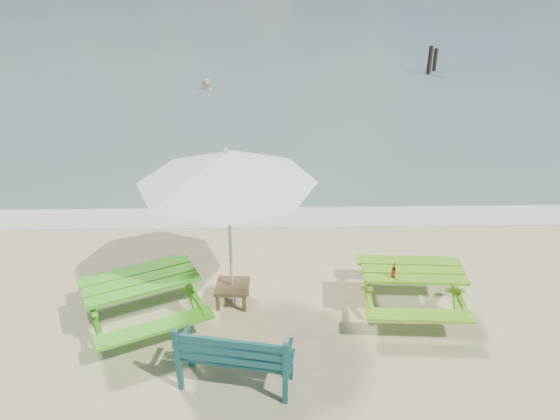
{
  "coord_description": "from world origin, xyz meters",
  "views": [
    {
      "loc": [
        0.13,
        -5.56,
        5.41
      ],
      "look_at": [
        0.29,
        3.0,
        1.0
      ],
      "focal_mm": 35.0,
      "sensor_mm": 36.0,
      "label": 1
    }
  ],
  "objects_px": {
    "picnic_table_right": "(411,290)",
    "park_bench": "(236,367)",
    "side_table": "(233,293)",
    "patio_umbrella": "(227,168)",
    "beer_bottle": "(393,272)",
    "swimmer": "(208,100)",
    "picnic_table_left": "(143,301)"
  },
  "relations": [
    {
      "from": "picnic_table_right",
      "to": "park_bench",
      "type": "relative_size",
      "value": 1.17
    },
    {
      "from": "side_table",
      "to": "park_bench",
      "type": "bearing_deg",
      "value": -85.12
    },
    {
      "from": "patio_umbrella",
      "to": "beer_bottle",
      "type": "xyz_separation_m",
      "value": [
        2.46,
        -0.41,
        -1.55
      ]
    },
    {
      "from": "park_bench",
      "to": "side_table",
      "type": "relative_size",
      "value": 2.76
    },
    {
      "from": "park_bench",
      "to": "beer_bottle",
      "type": "distance_m",
      "value": 2.74
    },
    {
      "from": "swimmer",
      "to": "side_table",
      "type": "bearing_deg",
      "value": -82.5
    },
    {
      "from": "picnic_table_left",
      "to": "swimmer",
      "type": "height_order",
      "value": "picnic_table_left"
    },
    {
      "from": "beer_bottle",
      "to": "swimmer",
      "type": "bearing_deg",
      "value": 107.03
    },
    {
      "from": "picnic_table_left",
      "to": "side_table",
      "type": "distance_m",
      "value": 1.42
    },
    {
      "from": "picnic_table_left",
      "to": "beer_bottle",
      "type": "height_order",
      "value": "beer_bottle"
    },
    {
      "from": "park_bench",
      "to": "beer_bottle",
      "type": "bearing_deg",
      "value": 30.51
    },
    {
      "from": "picnic_table_left",
      "to": "swimmer",
      "type": "xyz_separation_m",
      "value": [
        -0.43,
        13.84,
        -0.81
      ]
    },
    {
      "from": "park_bench",
      "to": "side_table",
      "type": "bearing_deg",
      "value": 94.88
    },
    {
      "from": "side_table",
      "to": "patio_umbrella",
      "type": "bearing_deg",
      "value": 90.0
    },
    {
      "from": "side_table",
      "to": "swimmer",
      "type": "height_order",
      "value": "swimmer"
    },
    {
      "from": "side_table",
      "to": "beer_bottle",
      "type": "xyz_separation_m",
      "value": [
        2.46,
        -0.41,
        0.65
      ]
    },
    {
      "from": "side_table",
      "to": "beer_bottle",
      "type": "height_order",
      "value": "beer_bottle"
    },
    {
      "from": "picnic_table_right",
      "to": "beer_bottle",
      "type": "bearing_deg",
      "value": -150.38
    },
    {
      "from": "picnic_table_right",
      "to": "park_bench",
      "type": "distance_m",
      "value": 3.1
    },
    {
      "from": "beer_bottle",
      "to": "swimmer",
      "type": "distance_m",
      "value": 14.48
    },
    {
      "from": "picnic_table_right",
      "to": "park_bench",
      "type": "height_order",
      "value": "park_bench"
    },
    {
      "from": "picnic_table_right",
      "to": "beer_bottle",
      "type": "distance_m",
      "value": 0.62
    },
    {
      "from": "picnic_table_right",
      "to": "side_table",
      "type": "xyz_separation_m",
      "value": [
        -2.82,
        0.21,
        -0.18
      ]
    },
    {
      "from": "swimmer",
      "to": "park_bench",
      "type": "bearing_deg",
      "value": -82.81
    },
    {
      "from": "picnic_table_left",
      "to": "swimmer",
      "type": "relative_size",
      "value": 1.38
    },
    {
      "from": "picnic_table_right",
      "to": "patio_umbrella",
      "type": "distance_m",
      "value": 3.47
    },
    {
      "from": "picnic_table_left",
      "to": "beer_bottle",
      "type": "xyz_separation_m",
      "value": [
        3.79,
        0.05,
        0.45
      ]
    },
    {
      "from": "park_bench",
      "to": "patio_umbrella",
      "type": "xyz_separation_m",
      "value": [
        -0.15,
        1.77,
        2.09
      ]
    },
    {
      "from": "side_table",
      "to": "beer_bottle",
      "type": "relative_size",
      "value": 2.35
    },
    {
      "from": "side_table",
      "to": "swimmer",
      "type": "xyz_separation_m",
      "value": [
        -1.76,
        13.38,
        -0.61
      ]
    },
    {
      "from": "park_bench",
      "to": "patio_umbrella",
      "type": "bearing_deg",
      "value": 94.88
    },
    {
      "from": "side_table",
      "to": "patio_umbrella",
      "type": "relative_size",
      "value": 0.2
    }
  ]
}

